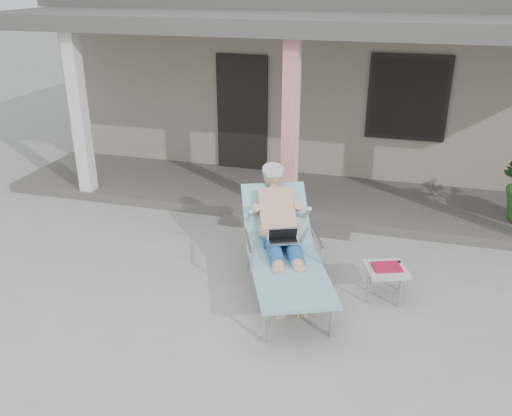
% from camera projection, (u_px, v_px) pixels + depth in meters
% --- Properties ---
extents(ground, '(60.00, 60.00, 0.00)m').
position_uv_depth(ground, '(249.00, 292.00, 6.58)').
color(ground, '#9E9E99').
rests_on(ground, ground).
extents(house, '(10.40, 5.40, 3.30)m').
position_uv_depth(house, '(334.00, 69.00, 11.66)').
color(house, gray).
rests_on(house, ground).
extents(porch_deck, '(10.00, 2.00, 0.15)m').
position_uv_depth(porch_deck, '(299.00, 197.00, 9.20)').
color(porch_deck, '#605B56').
rests_on(porch_deck, ground).
extents(porch_overhang, '(10.00, 2.30, 2.85)m').
position_uv_depth(porch_overhang, '(304.00, 30.00, 8.08)').
color(porch_overhang, silver).
rests_on(porch_overhang, porch_deck).
extents(porch_step, '(2.00, 0.30, 0.07)m').
position_uv_depth(porch_step, '(284.00, 226.00, 8.20)').
color(porch_step, '#605B56').
rests_on(porch_step, ground).
extents(lounger, '(1.57, 2.25, 1.42)m').
position_uv_depth(lounger, '(282.00, 222.00, 6.36)').
color(lounger, '#B7B7BC').
rests_on(lounger, ground).
extents(side_table, '(0.60, 0.60, 0.42)m').
position_uv_depth(side_table, '(386.00, 271.00, 6.35)').
color(side_table, beige).
rests_on(side_table, ground).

